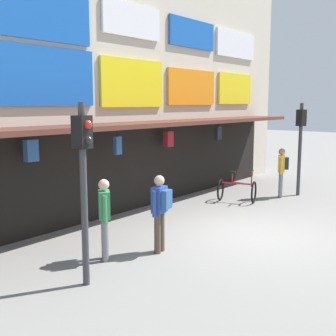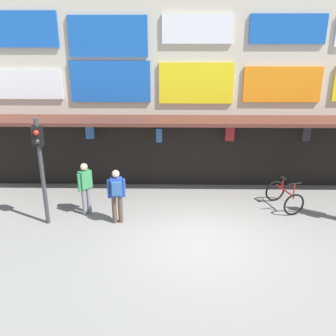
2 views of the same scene
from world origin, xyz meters
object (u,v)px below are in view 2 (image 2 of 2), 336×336
traffic_light_near (40,155)px  pedestrian_in_purple (117,193)px  bicycle_parked (284,197)px  pedestrian_in_green (85,186)px

traffic_light_near → pedestrian_in_purple: 2.40m
traffic_light_near → pedestrian_in_purple: traffic_light_near is taller
pedestrian_in_purple → bicycle_parked: bearing=12.0°
traffic_light_near → bicycle_parked: bearing=9.0°
traffic_light_near → pedestrian_in_green: traffic_light_near is taller
pedestrian_in_green → traffic_light_near: bearing=-148.4°
traffic_light_near → pedestrian_in_purple: bearing=1.3°
traffic_light_near → bicycle_parked: size_ratio=2.43×
pedestrian_in_purple → pedestrian_in_green: 1.21m
traffic_light_near → pedestrian_in_green: (1.05, 0.65, -1.19)m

